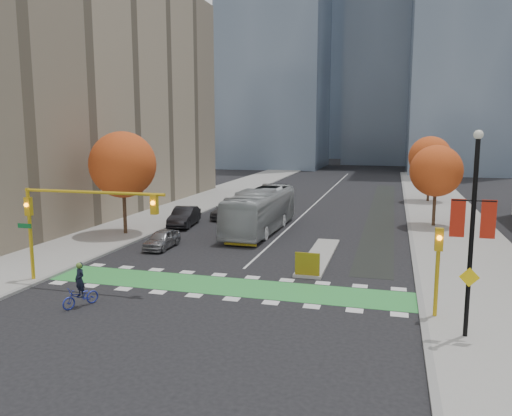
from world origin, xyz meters
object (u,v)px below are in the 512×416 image
Objects in this scene: tree_west at (123,165)px; cyclist at (80,292)px; banner_lamppost at (472,226)px; parked_car_a at (162,239)px; tree_east_near at (436,171)px; bus at (261,210)px; traffic_signal_east at (438,259)px; parked_car_b at (184,217)px; tree_east_far at (430,157)px; hazard_board at (307,264)px; parked_car_c at (229,210)px; traffic_signal_west at (70,211)px.

cyclist is (6.46, -15.31, -4.90)m from tree_west.
cyclist is (-17.04, -0.81, -3.89)m from banner_lamppost.
cyclist is 12.02m from parked_car_a.
bus is (-13.96, -5.68, -3.10)m from tree_east_near.
traffic_signal_east is 0.81× the size of parked_car_b.
tree_east_near is 0.92× the size of tree_east_far.
tree_east_far is at bearing 88.59° from banner_lamppost.
hazard_board is 12.14m from cyclist.
banner_lamppost is 2.13× the size of parked_car_a.
tree_east_near reaches higher than bus.
tree_east_near is 1.82× the size of parked_car_a.
parked_car_b is (-20.47, 19.25, -3.78)m from banner_lamppost.
tree_west is at bearing -155.52° from bus.
bus is 3.25× the size of parked_car_a.
bus is 7.13m from parked_car_c.
tree_east_far is 3.56× the size of cyclist.
tree_east_near is 3.29× the size of cyclist.
cyclist is at bearing -124.72° from tree_east_near.
bus is at bearing 126.52° from traffic_signal_east.
tree_east_near is (8.00, 17.80, 4.06)m from hazard_board.
parked_car_c is at bearing -139.45° from tree_east_far.
parked_car_c is (5.50, 9.74, -4.81)m from tree_west.
traffic_signal_west is 0.67× the size of bus.
tree_east_far is 45.31m from cyclist.
cyclist is at bearing -99.16° from bus.
tree_east_far is 0.61× the size of bus.
tree_east_near is at bearing 33.73° from parked_car_a.
traffic_signal_east is at bearing -92.97° from tree_east_far.
tree_west is at bearing -157.38° from tree_east_near.
traffic_signal_west is 4.95m from cyclist.
tree_east_far reaches higher than bus.
parked_car_b is (-12.97, 12.54, 0.03)m from hazard_board.
banner_lamppost is at bearing 26.75° from cyclist.
parked_car_a is 13.16m from parked_car_c.
cyclist is at bearing -86.20° from parked_car_c.
traffic_signal_east is at bearing -49.36° from parked_car_b.
tree_east_far is 25.39m from parked_car_c.
tree_west is 7.73m from parked_car_a.
tree_east_near is 18.94m from parked_car_c.
tree_east_far is 35.65m from parked_car_a.
traffic_signal_east reaches higher than parked_car_c.
parked_car_c is at bearing 127.38° from traffic_signal_east.
tree_east_far is at bearing 75.88° from hazard_board.
banner_lamppost is 1.64× the size of parked_car_b.
hazard_board is at bearing 138.21° from banner_lamppost.
cyclist reaches higher than hazard_board.
parked_car_a is (4.86, -3.40, -4.95)m from tree_west.
traffic_signal_east is (-2.00, -38.51, -2.51)m from tree_east_far.
bus reaches higher than parked_car_a.
cyclist is (-9.54, -7.51, -0.08)m from hazard_board.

